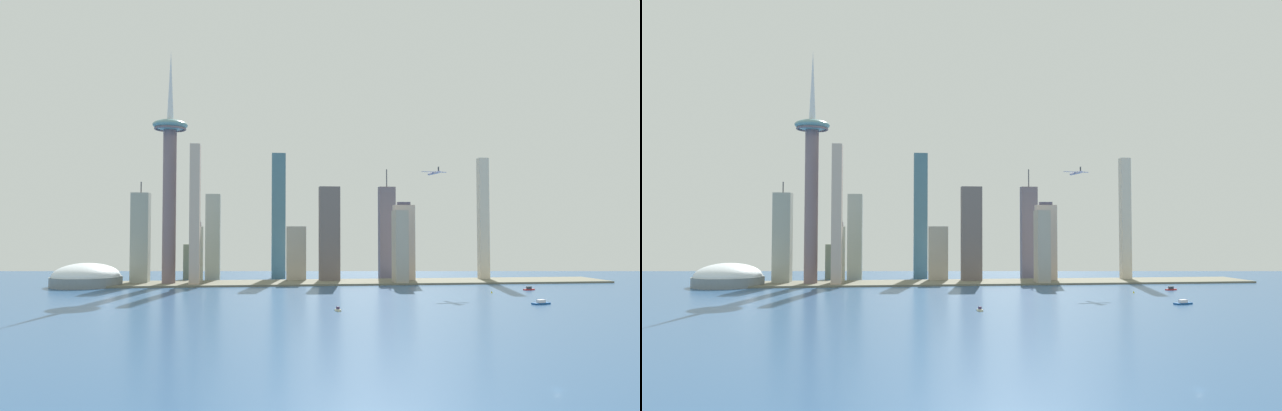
{
  "view_description": "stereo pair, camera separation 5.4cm",
  "coord_description": "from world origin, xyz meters",
  "views": [
    {
      "loc": [
        -129.37,
        -239.95,
        66.95
      ],
      "look_at": [
        -42.6,
        500.3,
        99.71
      ],
      "focal_mm": 33.25,
      "sensor_mm": 36.0,
      "label": 1
    },
    {
      "loc": [
        -129.32,
        -239.95,
        66.95
      ],
      "look_at": [
        -42.6,
        500.3,
        99.71
      ],
      "focal_mm": 33.25,
      "sensor_mm": 36.0,
      "label": 2
    }
  ],
  "objects": [
    {
      "name": "boat_2",
      "position": [
        187.02,
        406.89,
        1.5
      ],
      "size": [
        13.63,
        6.18,
        4.21
      ],
      "rotation": [
        0.0,
        0.0,
        3.33
      ],
      "color": "red",
      "rests_on": "ground"
    },
    {
      "name": "skyscraper_0",
      "position": [
        -269.48,
        539.71,
        58.21
      ],
      "size": [
        22.13,
        21.66,
        130.78
      ],
      "color": "#9A9E91",
      "rests_on": "ground"
    },
    {
      "name": "skyscraper_3",
      "position": [
        -197.13,
        538.34,
        37.75
      ],
      "size": [
        12.08,
        21.73,
        79.24
      ],
      "color": "#B2AF98",
      "rests_on": "ground"
    },
    {
      "name": "skyscraper_8",
      "position": [
        -68.51,
        553.75,
        36.87
      ],
      "size": [
        25.7,
        12.21,
        73.74
      ],
      "color": "#AA9E8D",
      "rests_on": "ground"
    },
    {
      "name": "skyscraper_5",
      "position": [
        -89.67,
        613.49,
        89.85
      ],
      "size": [
        19.57,
        16.78,
        179.69
      ],
      "color": "#406A7D",
      "rests_on": "ground"
    },
    {
      "name": "skyscraper_11",
      "position": [
        188.48,
        542.13,
        84.09
      ],
      "size": [
        13.31,
        12.18,
        168.18
      ],
      "color": "beige",
      "rests_on": "ground"
    },
    {
      "name": "boat_0",
      "position": [
        -56.31,
        254.29,
        1.44
      ],
      "size": [
        4.95,
        6.86,
        3.99
      ],
      "rotation": [
        0.0,
        0.0,
        2.01
      ],
      "color": "beige",
      "rests_on": "ground"
    },
    {
      "name": "boat_1",
      "position": [
        136.39,
        280.17,
        1.51
      ],
      "size": [
        18.68,
        11.37,
        4.23
      ],
      "rotation": [
        0.0,
        0.0,
        3.45
      ],
      "color": "#16498B",
      "rests_on": "ground"
    },
    {
      "name": "skyscraper_10",
      "position": [
        -212.46,
        612.04,
        24.66
      ],
      "size": [
        20.08,
        20.8,
        75.62
      ],
      "color": "slate",
      "rests_on": "ground"
    },
    {
      "name": "skyscraper_2",
      "position": [
        74.17,
        533.17,
        51.9
      ],
      "size": [
        27.78,
        12.67,
        106.37
      ],
      "color": "#C3AC9D",
      "rests_on": "ground"
    },
    {
      "name": "ground_plane",
      "position": [
        0.0,
        0.0,
        0.0
      ],
      "size": [
        6000.0,
        6000.0,
        0.0
      ],
      "primitive_type": "plane",
      "color": "#2B517F"
    },
    {
      "name": "waterfront_pier",
      "position": [
        0.0,
        522.42,
        1.17
      ],
      "size": [
        682.63,
        78.38,
        2.34
      ],
      "primitive_type": "cube",
      "color": "#6A6856",
      "rests_on": "ground"
    },
    {
      "name": "skyscraper_4",
      "position": [
        60.04,
        498.52,
        46.87
      ],
      "size": [
        16.34,
        24.28,
        93.73
      ],
      "color": "#A9A191",
      "rests_on": "ground"
    },
    {
      "name": "channel_buoy_1",
      "position": [
        131.36,
        380.3,
        1.29
      ],
      "size": [
        1.95,
        1.95,
        2.59
      ],
      "primitive_type": "cone",
      "color": "yellow",
      "rests_on": "ground"
    },
    {
      "name": "skyscraper_1",
      "position": [
        -25.42,
        539.55,
        63.28
      ],
      "size": [
        27.3,
        13.99,
        126.56
      ],
      "color": "#675C5B",
      "rests_on": "ground"
    },
    {
      "name": "airplane",
      "position": [
        92.21,
        457.77,
        138.39
      ],
      "size": [
        32.79,
        30.45,
        8.04
      ],
      "rotation": [
        0.0,
        0.0,
        1.71
      ],
      "color": "#B8B1D2"
    },
    {
      "name": "skyscraper_6",
      "position": [
        66.23,
        598.32,
        65.87
      ],
      "size": [
        23.3,
        13.39,
        157.12
      ],
      "color": "slate",
      "rests_on": "ground"
    },
    {
      "name": "skyscraper_9",
      "position": [
        -180.54,
        580.51,
        58.93
      ],
      "size": [
        19.49,
        18.76,
        117.87
      ],
      "color": "#9EA59A",
      "rests_on": "ground"
    },
    {
      "name": "observation_tower",
      "position": [
        -231.24,
        520.63,
        144.07
      ],
      "size": [
        43.72,
        43.72,
        296.63
      ],
      "color": "slate",
      "rests_on": "ground"
    },
    {
      "name": "stadium_dome",
      "position": [
        -328.3,
        512.88,
        10.21
      ],
      "size": [
        84.33,
        84.33,
        33.07
      ],
      "color": "gray",
      "rests_on": "ground"
    },
    {
      "name": "skyscraper_7",
      "position": [
        -197.87,
        503.84,
        87.52
      ],
      "size": [
        12.17,
        18.3,
        175.04
      ],
      "color": "#BDA798",
      "rests_on": "ground"
    }
  ]
}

